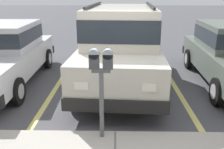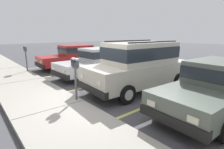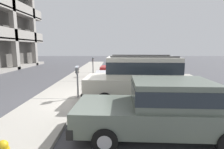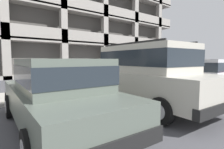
{
  "view_description": "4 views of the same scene",
  "coord_description": "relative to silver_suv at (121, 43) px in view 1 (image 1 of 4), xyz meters",
  "views": [
    {
      "loc": [
        -0.01,
        3.84,
        2.34
      ],
      "look_at": [
        0.08,
        -0.95,
        0.73
      ],
      "focal_mm": 40.0,
      "sensor_mm": 36.0,
      "label": 1
    },
    {
      "loc": [
        -4.87,
        3.02,
        2.32
      ],
      "look_at": [
        0.11,
        -1.14,
        0.79
      ],
      "focal_mm": 28.0,
      "sensor_mm": 36.0,
      "label": 2
    },
    {
      "loc": [
        -7.46,
        -1.21,
        2.38
      ],
      "look_at": [
        0.1,
        -1.19,
        1.19
      ],
      "focal_mm": 28.0,
      "sensor_mm": 36.0,
      "label": 3
    },
    {
      "loc": [
        -4.47,
        -6.25,
        1.52
      ],
      "look_at": [
        -0.18,
        -0.77,
        0.93
      ],
      "focal_mm": 28.0,
      "sensor_mm": 36.0,
      "label": 4
    }
  ],
  "objects": [
    {
      "name": "parking_meter_near",
      "position": [
        0.34,
        2.8,
        0.1
      ],
      "size": [
        0.35,
        0.12,
        1.43
      ],
      "color": "#595B60",
      "rests_on": "sidewalk"
    },
    {
      "name": "ground_plane",
      "position": [
        0.13,
        2.45,
        -1.14
      ],
      "size": [
        80.0,
        80.0,
        0.1
      ],
      "color": "#4C4C51"
    },
    {
      "name": "dark_hatchback",
      "position": [
        3.11,
        -0.07,
        -0.27
      ],
      "size": [
        1.93,
        4.53,
        1.54
      ],
      "rotation": [
        0.0,
        0.0,
        0.03
      ],
      "color": "silver",
      "rests_on": "ground_plane"
    },
    {
      "name": "parking_stall_lines",
      "position": [
        1.65,
        1.05,
        -1.08
      ],
      "size": [
        12.3,
        4.8,
        0.01
      ],
      "color": "#DBD16B",
      "rests_on": "ground_plane"
    },
    {
      "name": "silver_suv",
      "position": [
        0.0,
        0.0,
        0.0
      ],
      "size": [
        2.21,
        4.88,
        2.03
      ],
      "rotation": [
        0.0,
        0.0,
        -0.06
      ],
      "color": "beige",
      "rests_on": "ground_plane"
    }
  ]
}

